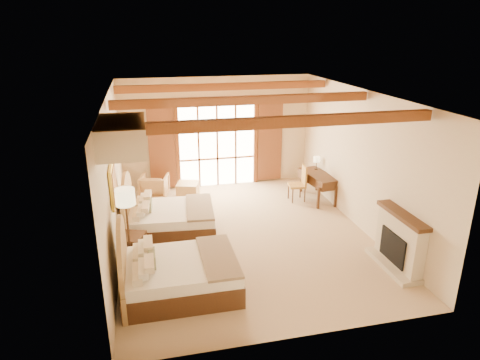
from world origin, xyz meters
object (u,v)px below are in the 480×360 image
object	(u,v)px
nightstand	(131,249)
desk	(318,186)
bed_far	(164,217)
bed_near	(172,273)
armchair	(154,187)

from	to	relation	value
nightstand	desk	bearing A→B (deg)	45.93
bed_far	desk	xyz separation A→B (m)	(4.25, 1.17, -0.00)
bed_near	nightstand	size ratio (longest dim) A/B	3.27
bed_near	bed_far	xyz separation A→B (m)	(0.01, 2.41, -0.01)
bed_far	armchair	world-z (taller)	bed_far
nightstand	armchair	world-z (taller)	armchair
armchair	nightstand	bearing A→B (deg)	95.13
bed_near	armchair	distance (m)	4.66
armchair	bed_near	bearing A→B (deg)	106.40
desk	nightstand	bearing A→B (deg)	-162.55
bed_near	desk	world-z (taller)	bed_near
desk	armchair	bearing A→B (deg)	158.10
nightstand	desk	world-z (taller)	desk
bed_far	nightstand	distance (m)	1.41
nightstand	armchair	bearing A→B (deg)	100.62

